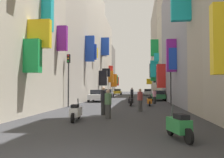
# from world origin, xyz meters

# --- Properties ---
(ground_plane) EXTENTS (140.00, 140.00, 0.00)m
(ground_plane) POSITION_xyz_m (0.00, 30.00, 0.00)
(ground_plane) COLOR #2D2D30
(building_left_mid_a) EXTENTS (7.34, 8.72, 21.94)m
(building_left_mid_a) POSITION_xyz_m (-7.99, 19.50, 10.96)
(building_left_mid_a) COLOR #B2A899
(building_left_mid_a) RESTS_ON ground
(building_left_mid_b) EXTENTS (7.40, 15.63, 18.11)m
(building_left_mid_b) POSITION_xyz_m (-7.99, 31.68, 9.05)
(building_left_mid_b) COLOR #B2A899
(building_left_mid_b) RESTS_ON ground
(building_left_mid_c) EXTENTS (7.40, 11.62, 16.07)m
(building_left_mid_c) POSITION_xyz_m (-7.99, 45.30, 8.02)
(building_left_mid_c) COLOR #B2A899
(building_left_mid_c) RESTS_ON ground
(building_left_far) EXTENTS (7.20, 8.90, 12.46)m
(building_left_far) POSITION_xyz_m (-7.99, 55.56, 6.22)
(building_left_far) COLOR slate
(building_left_far) RESTS_ON ground
(building_right_mid_b) EXTENTS (7.12, 17.80, 14.12)m
(building_right_mid_b) POSITION_xyz_m (7.99, 21.46, 7.05)
(building_right_mid_b) COLOR gray
(building_right_mid_b) RESTS_ON ground
(building_right_mid_c) EXTENTS (7.38, 8.59, 13.37)m
(building_right_mid_c) POSITION_xyz_m (7.97, 34.66, 6.68)
(building_right_mid_c) COLOR #BCB29E
(building_right_mid_c) RESTS_ON ground
(building_right_far) EXTENTS (7.36, 21.06, 20.31)m
(building_right_far) POSITION_xyz_m (7.99, 49.46, 10.15)
(building_right_far) COLOR #9E9384
(building_right_far) RESTS_ON ground
(parked_car_silver) EXTENTS (1.83, 4.14, 1.46)m
(parked_car_silver) POSITION_xyz_m (3.51, 46.65, 0.77)
(parked_car_silver) COLOR #B7B7BC
(parked_car_silver) RESTS_ON ground
(parked_car_green) EXTENTS (1.87, 4.24, 1.34)m
(parked_car_green) POSITION_xyz_m (4.08, 26.86, 0.72)
(parked_car_green) COLOR #236638
(parked_car_green) RESTS_ON ground
(parked_car_yellow) EXTENTS (1.89, 4.33, 1.43)m
(parked_car_yellow) POSITION_xyz_m (-3.68, 52.86, 0.75)
(parked_car_yellow) COLOR gold
(parked_car_yellow) RESTS_ON ground
(parked_car_grey) EXTENTS (1.94, 4.34, 1.46)m
(parked_car_grey) POSITION_xyz_m (-3.98, 35.85, 0.76)
(parked_car_grey) COLOR slate
(parked_car_grey) RESTS_ON ground
(parked_car_white) EXTENTS (1.91, 4.32, 1.46)m
(parked_car_white) POSITION_xyz_m (-3.52, 23.54, 0.76)
(parked_car_white) COLOR white
(parked_car_white) RESTS_ON ground
(scooter_orange) EXTENTS (0.45, 1.86, 1.13)m
(scooter_orange) POSITION_xyz_m (2.50, 17.27, 0.46)
(scooter_orange) COLOR orange
(scooter_orange) RESTS_ON ground
(scooter_green) EXTENTS (0.71, 1.80, 1.13)m
(scooter_green) POSITION_xyz_m (2.77, 3.19, 0.46)
(scooter_green) COLOR #287F3D
(scooter_green) RESTS_ON ground
(scooter_black) EXTENTS (0.49, 1.94, 1.13)m
(scooter_black) POSITION_xyz_m (0.75, 17.49, 0.46)
(scooter_black) COLOR black
(scooter_black) RESTS_ON ground
(scooter_white) EXTENTS (0.51, 1.95, 1.13)m
(scooter_white) POSITION_xyz_m (-1.75, 6.96, 0.46)
(scooter_white) COLOR silver
(scooter_white) RESTS_ON ground
(scooter_silver) EXTENTS (0.44, 1.92, 1.13)m
(scooter_silver) POSITION_xyz_m (4.00, 30.71, 0.46)
(scooter_silver) COLOR #ADADB2
(scooter_silver) RESTS_ON ground
(pedestrian_crossing) EXTENTS (0.46, 0.46, 1.63)m
(pedestrian_crossing) POSITION_xyz_m (1.58, 12.31, 0.81)
(pedestrian_crossing) COLOR #3A3A3A
(pedestrian_crossing) RESTS_ON ground
(pedestrian_near_left) EXTENTS (0.39, 0.39, 1.61)m
(pedestrian_near_left) POSITION_xyz_m (-0.21, 7.99, 0.80)
(pedestrian_near_left) COLOR #3D3D3D
(pedestrian_near_left) RESTS_ON ground
(pedestrian_near_right) EXTENTS (0.49, 0.49, 1.77)m
(pedestrian_near_right) POSITION_xyz_m (-0.71, 9.65, 0.89)
(pedestrian_near_right) COLOR #252525
(pedestrian_near_right) RESTS_ON ground
(pedestrian_mid_street) EXTENTS (0.46, 0.46, 1.73)m
(pedestrian_mid_street) POSITION_xyz_m (0.67, 24.26, 0.86)
(pedestrian_mid_street) COLOR black
(pedestrian_mid_street) RESTS_ON ground
(pedestrian_far_away) EXTENTS (0.43, 0.43, 1.55)m
(pedestrian_far_away) POSITION_xyz_m (3.18, 20.40, 0.77)
(pedestrian_far_away) COLOR #242424
(pedestrian_far_away) RESTS_ON ground
(traffic_light_near_corner) EXTENTS (0.26, 0.34, 4.51)m
(traffic_light_near_corner) POSITION_xyz_m (4.55, 17.87, 3.06)
(traffic_light_near_corner) COLOR #2D2D2D
(traffic_light_near_corner) RESTS_ON ground
(traffic_light_far_corner) EXTENTS (0.26, 0.34, 4.65)m
(traffic_light_far_corner) POSITION_xyz_m (-4.64, 14.97, 3.14)
(traffic_light_far_corner) COLOR #2D2D2D
(traffic_light_far_corner) RESTS_ON ground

